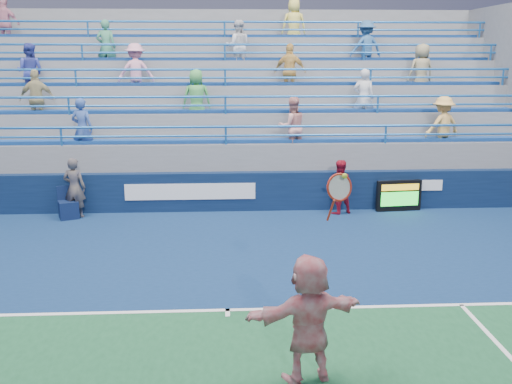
{
  "coord_description": "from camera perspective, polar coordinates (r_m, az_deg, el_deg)",
  "views": [
    {
      "loc": [
        0.02,
        -9.05,
        4.31
      ],
      "look_at": [
        0.62,
        2.5,
        1.5
      ],
      "focal_mm": 40.0,
      "sensor_mm": 36.0,
      "label": 1
    }
  ],
  "objects": [
    {
      "name": "ground",
      "position": [
        10.03,
        -2.86,
        -11.82
      ],
      "size": [
        120.0,
        120.0,
        0.0
      ],
      "primitive_type": "plane",
      "color": "#333538"
    },
    {
      "name": "sponsor_wall",
      "position": [
        16.0,
        -2.96,
        0.04
      ],
      "size": [
        18.0,
        0.32,
        1.1
      ],
      "color": "#091734",
      "rests_on": "ground"
    },
    {
      "name": "bleacher_stand",
      "position": [
        19.52,
        -3.03,
        5.49
      ],
      "size": [
        18.0,
        5.62,
        6.13
      ],
      "color": "slate",
      "rests_on": "ground"
    },
    {
      "name": "serve_speed_board",
      "position": [
        16.43,
        14.09,
        -0.38
      ],
      "size": [
        1.28,
        0.26,
        0.88
      ],
      "color": "black",
      "rests_on": "ground"
    },
    {
      "name": "judge_chair",
      "position": [
        16.09,
        -18.23,
        -1.57
      ],
      "size": [
        0.64,
        0.65,
        0.86
      ],
      "color": "#0C1839",
      "rests_on": "ground"
    },
    {
      "name": "tennis_player",
      "position": [
        7.75,
        5.29,
        -12.5
      ],
      "size": [
        1.74,
        0.97,
        2.87
      ],
      "color": "white",
      "rests_on": "ground"
    },
    {
      "name": "line_judge",
      "position": [
        16.01,
        -17.69,
        0.4
      ],
      "size": [
        0.65,
        0.48,
        1.64
      ],
      "primitive_type": "imported",
      "rotation": [
        0.0,
        0.0,
        2.98
      ],
      "color": "#131934",
      "rests_on": "ground"
    },
    {
      "name": "ball_girl",
      "position": [
        15.79,
        8.29,
        0.49
      ],
      "size": [
        0.88,
        0.78,
        1.51
      ],
      "primitive_type": "imported",
      "rotation": [
        0.0,
        0.0,
        3.47
      ],
      "color": "#A81327",
      "rests_on": "ground"
    }
  ]
}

